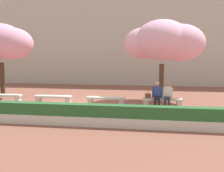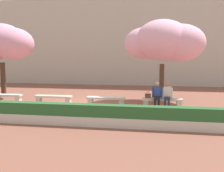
{
  "view_description": "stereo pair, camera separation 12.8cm",
  "coord_description": "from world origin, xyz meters",
  "px_view_note": "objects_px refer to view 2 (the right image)",
  "views": [
    {
      "loc": [
        3.82,
        -13.07,
        2.62
      ],
      "look_at": [
        1.71,
        0.2,
        1.0
      ],
      "focal_mm": 42.0,
      "sensor_mm": 36.0,
      "label": 1
    },
    {
      "loc": [
        3.95,
        -13.05,
        2.62
      ],
      "look_at": [
        1.71,
        0.2,
        1.0
      ],
      "focal_mm": 42.0,
      "sensor_mm": 36.0,
      "label": 2
    }
  ],
  "objects_px": {
    "stone_bench_near_west": "(53,98)",
    "person_seated_left": "(157,94)",
    "stone_bench_near_east": "(162,101)",
    "stone_bench_center": "(106,100)",
    "person_seated_right": "(167,94)",
    "stone_bench_west_end": "(4,97)",
    "cherry_tree_main": "(164,42)",
    "cherry_tree_secondary": "(0,44)",
    "handbag": "(148,96)"
  },
  "relations": [
    {
      "from": "stone_bench_near_west",
      "to": "stone_bench_center",
      "type": "height_order",
      "value": "same"
    },
    {
      "from": "stone_bench_center",
      "to": "stone_bench_near_west",
      "type": "bearing_deg",
      "value": 180.0
    },
    {
      "from": "stone_bench_near_east",
      "to": "person_seated_left",
      "type": "bearing_deg",
      "value": -168.24
    },
    {
      "from": "stone_bench_center",
      "to": "person_seated_right",
      "type": "bearing_deg",
      "value": -0.98
    },
    {
      "from": "stone_bench_west_end",
      "to": "handbag",
      "type": "xyz_separation_m",
      "value": [
        7.84,
        -0.01,
        0.27
      ]
    },
    {
      "from": "person_seated_right",
      "to": "stone_bench_near_east",
      "type": "bearing_deg",
      "value": 167.87
    },
    {
      "from": "person_seated_left",
      "to": "person_seated_right",
      "type": "distance_m",
      "value": 0.5
    },
    {
      "from": "stone_bench_center",
      "to": "cherry_tree_main",
      "type": "distance_m",
      "value": 4.6
    },
    {
      "from": "stone_bench_west_end",
      "to": "cherry_tree_main",
      "type": "bearing_deg",
      "value": 12.25
    },
    {
      "from": "stone_bench_near_west",
      "to": "stone_bench_center",
      "type": "bearing_deg",
      "value": 0.0
    },
    {
      "from": "person_seated_right",
      "to": "cherry_tree_secondary",
      "type": "relative_size",
      "value": 0.29
    },
    {
      "from": "stone_bench_near_east",
      "to": "cherry_tree_main",
      "type": "distance_m",
      "value": 3.55
    },
    {
      "from": "stone_bench_west_end",
      "to": "cherry_tree_secondary",
      "type": "xyz_separation_m",
      "value": [
        -1.25,
        1.77,
        2.97
      ]
    },
    {
      "from": "stone_bench_near_east",
      "to": "cherry_tree_main",
      "type": "relative_size",
      "value": 0.44
    },
    {
      "from": "stone_bench_near_west",
      "to": "cherry_tree_main",
      "type": "xyz_separation_m",
      "value": [
        5.78,
        1.87,
        3.01
      ]
    },
    {
      "from": "handbag",
      "to": "cherry_tree_secondary",
      "type": "relative_size",
      "value": 0.08
    },
    {
      "from": "person_seated_left",
      "to": "handbag",
      "type": "distance_m",
      "value": 0.47
    },
    {
      "from": "stone_bench_near_east",
      "to": "cherry_tree_main",
      "type": "bearing_deg",
      "value": 87.58
    },
    {
      "from": "cherry_tree_main",
      "to": "cherry_tree_secondary",
      "type": "height_order",
      "value": "cherry_tree_main"
    },
    {
      "from": "cherry_tree_main",
      "to": "person_seated_left",
      "type": "bearing_deg",
      "value": -99.9
    },
    {
      "from": "handbag",
      "to": "stone_bench_near_east",
      "type": "bearing_deg",
      "value": 0.87
    },
    {
      "from": "stone_bench_near_west",
      "to": "stone_bench_center",
      "type": "xyz_separation_m",
      "value": [
        2.85,
        0.0,
        0.0
      ]
    },
    {
      "from": "stone_bench_near_west",
      "to": "person_seated_right",
      "type": "relative_size",
      "value": 1.54
    },
    {
      "from": "stone_bench_near_west",
      "to": "person_seated_left",
      "type": "distance_m",
      "value": 5.46
    },
    {
      "from": "stone_bench_near_east",
      "to": "cherry_tree_secondary",
      "type": "height_order",
      "value": "cherry_tree_secondary"
    },
    {
      "from": "stone_bench_west_end",
      "to": "cherry_tree_main",
      "type": "xyz_separation_m",
      "value": [
        8.63,
        1.87,
        3.01
      ]
    },
    {
      "from": "stone_bench_center",
      "to": "person_seated_left",
      "type": "distance_m",
      "value": 2.62
    },
    {
      "from": "stone_bench_center",
      "to": "person_seated_right",
      "type": "relative_size",
      "value": 1.54
    },
    {
      "from": "cherry_tree_main",
      "to": "stone_bench_center",
      "type": "bearing_deg",
      "value": -147.39
    },
    {
      "from": "person_seated_left",
      "to": "cherry_tree_main",
      "type": "distance_m",
      "value": 3.27
    },
    {
      "from": "cherry_tree_main",
      "to": "cherry_tree_secondary",
      "type": "xyz_separation_m",
      "value": [
        -9.87,
        -0.1,
        -0.04
      ]
    },
    {
      "from": "stone_bench_near_west",
      "to": "person_seated_right",
      "type": "distance_m",
      "value": 5.96
    },
    {
      "from": "person_seated_left",
      "to": "handbag",
      "type": "height_order",
      "value": "person_seated_left"
    },
    {
      "from": "stone_bench_center",
      "to": "cherry_tree_secondary",
      "type": "bearing_deg",
      "value": 165.67
    },
    {
      "from": "handbag",
      "to": "cherry_tree_secondary",
      "type": "bearing_deg",
      "value": 168.89
    },
    {
      "from": "person_seated_right",
      "to": "cherry_tree_secondary",
      "type": "xyz_separation_m",
      "value": [
        -10.04,
        1.83,
        2.58
      ]
    },
    {
      "from": "stone_bench_center",
      "to": "person_seated_left",
      "type": "height_order",
      "value": "person_seated_left"
    },
    {
      "from": "person_seated_right",
      "to": "cherry_tree_secondary",
      "type": "bearing_deg",
      "value": 169.69
    },
    {
      "from": "stone_bench_near_west",
      "to": "cherry_tree_main",
      "type": "height_order",
      "value": "cherry_tree_main"
    },
    {
      "from": "stone_bench_west_end",
      "to": "stone_bench_near_west",
      "type": "height_order",
      "value": "same"
    },
    {
      "from": "stone_bench_west_end",
      "to": "stone_bench_center",
      "type": "height_order",
      "value": "same"
    },
    {
      "from": "stone_bench_near_west",
      "to": "stone_bench_west_end",
      "type": "bearing_deg",
      "value": 180.0
    },
    {
      "from": "person_seated_right",
      "to": "person_seated_left",
      "type": "bearing_deg",
      "value": -179.96
    },
    {
      "from": "stone_bench_west_end",
      "to": "stone_bench_near_east",
      "type": "xyz_separation_m",
      "value": [
        8.55,
        0.0,
        0.0
      ]
    },
    {
      "from": "person_seated_left",
      "to": "cherry_tree_secondary",
      "type": "bearing_deg",
      "value": 169.15
    },
    {
      "from": "person_seated_right",
      "to": "stone_bench_near_west",
      "type": "bearing_deg",
      "value": 179.49
    },
    {
      "from": "stone_bench_near_west",
      "to": "handbag",
      "type": "height_order",
      "value": "handbag"
    },
    {
      "from": "stone_bench_center",
      "to": "cherry_tree_secondary",
      "type": "distance_m",
      "value": 7.76
    },
    {
      "from": "stone_bench_near_west",
      "to": "person_seated_left",
      "type": "bearing_deg",
      "value": -0.56
    },
    {
      "from": "stone_bench_near_west",
      "to": "cherry_tree_main",
      "type": "bearing_deg",
      "value": 17.96
    }
  ]
}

